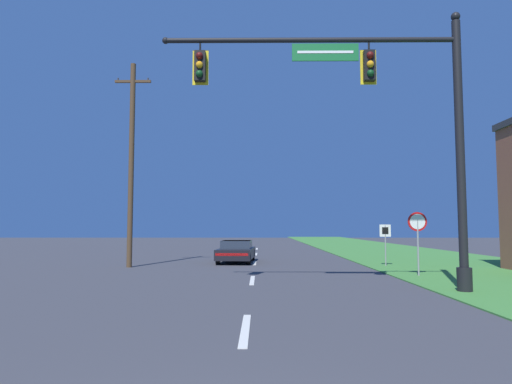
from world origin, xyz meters
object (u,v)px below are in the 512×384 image
object	(u,v)px
utility_pole_near	(131,161)
signal_mast	(388,119)
stop_sign	(418,229)
route_sign_post	(385,236)
car_ahead	(236,251)

from	to	relation	value
utility_pole_near	signal_mast	bearing A→B (deg)	-39.29
signal_mast	utility_pole_near	xyz separation A→B (m)	(-10.31, 8.44, -0.04)
stop_sign	route_sign_post	distance (m)	4.53
stop_sign	route_sign_post	xyz separation A→B (m)	(-0.05, 4.51, -0.34)
utility_pole_near	car_ahead	bearing A→B (deg)	31.88
route_sign_post	signal_mast	bearing A→B (deg)	-104.23
route_sign_post	utility_pole_near	size ratio (longest dim) A/B	0.20
signal_mast	stop_sign	bearing A→B (deg)	62.16
signal_mast	utility_pole_near	distance (m)	13.32
car_ahead	utility_pole_near	size ratio (longest dim) A/B	0.45
signal_mast	route_sign_post	distance (m)	9.88
signal_mast	route_sign_post	xyz separation A→B (m)	(2.25, 8.87, -3.73)
signal_mast	utility_pole_near	world-z (taller)	utility_pole_near
utility_pole_near	stop_sign	bearing A→B (deg)	-17.94
signal_mast	car_ahead	size ratio (longest dim) A/B	2.08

